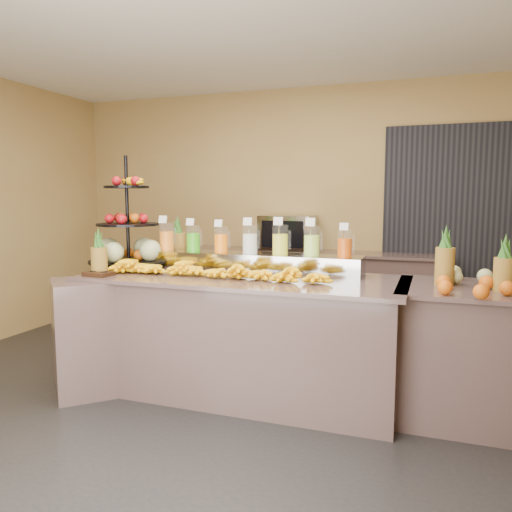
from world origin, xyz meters
The scene contains 20 objects.
ground centered at (0.00, 0.00, 0.00)m, with size 6.00×6.00×0.00m, color black.
room_envelope centered at (0.19, 0.79, 1.88)m, with size 6.04×5.02×2.82m.
buffet_counter centered at (-0.12, 0.26, 0.47)m, with size 2.75×1.25×0.93m.
right_counter centered at (1.70, 0.40, 0.47)m, with size 1.08×0.88×0.93m.
back_ledge centered at (0.00, 2.25, 0.47)m, with size 3.10×0.55×0.93m.
pitcher_tray centered at (-0.04, 0.58, 1.01)m, with size 1.85×0.30×0.15m, color gray.
juice_pitcher_orange_a centered at (-0.82, 0.58, 1.19)m, with size 0.13×0.13×0.31m.
juice_pitcher_green centered at (-0.56, 0.58, 1.18)m, with size 0.12×0.13×0.29m.
juice_pitcher_orange_b centered at (-0.30, 0.58, 1.18)m, with size 0.12×0.12×0.29m.
juice_pitcher_milk centered at (-0.04, 0.58, 1.18)m, with size 0.13×0.13×0.31m.
juice_pitcher_lemon centered at (0.22, 0.58, 1.19)m, with size 0.13×0.13×0.32m.
juice_pitcher_lime centered at (0.48, 0.58, 1.18)m, with size 0.13×0.13×0.31m.
juice_pitcher_orange_c centered at (0.74, 0.58, 1.17)m, with size 0.11×0.12×0.28m.
banana_heap centered at (-0.23, 0.22, 0.99)m, with size 1.83×0.17×0.15m.
fruit_stand centered at (-1.07, 0.44, 1.17)m, with size 0.86×0.86×0.96m.
condiment_caddy centered at (-1.06, -0.05, 0.95)m, with size 0.21×0.16×0.03m, color black.
pineapple_left_a centered at (-1.10, 0.02, 1.07)m, with size 0.13×0.13×0.38m.
pineapple_left_b centered at (-0.83, 0.80, 1.10)m, with size 0.15×0.15×0.44m.
right_fruit_pile centered at (1.63, 0.26, 1.01)m, with size 0.50×0.48×0.26m.
oven_warmer centered at (-0.19, 2.25, 1.13)m, with size 0.60×0.42×0.40m, color gray.
Camera 1 is at (1.39, -3.25, 1.54)m, focal length 35.00 mm.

